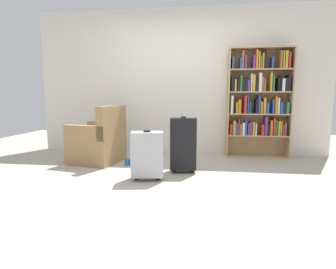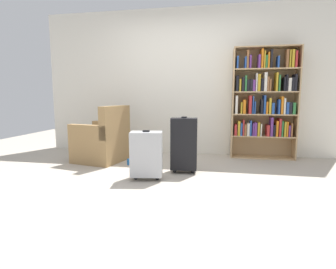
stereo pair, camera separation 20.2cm
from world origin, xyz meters
The scene contains 7 objects.
ground_plane centered at (0.00, 0.00, 0.00)m, with size 9.24×9.24×0.00m, color #B2A899.
back_wall centered at (0.00, 1.82, 1.30)m, with size 5.28×0.10×2.60m, color silver.
bookshelf centered at (1.38, 1.62, 0.98)m, with size 1.04×0.29×1.85m.
armchair centered at (-1.20, 0.88, 0.32)m, with size 0.82×0.82×0.90m.
mug centered at (-0.70, 0.73, 0.05)m, with size 0.12×0.08×0.10m.
suitcase_silver centered at (-0.25, 0.06, 0.33)m, with size 0.42×0.29×0.63m.
suitcase_black centered at (0.18, 0.46, 0.40)m, with size 0.37×0.22×0.78m.
Camera 2 is at (0.64, -3.13, 1.04)m, focal length 28.74 mm.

